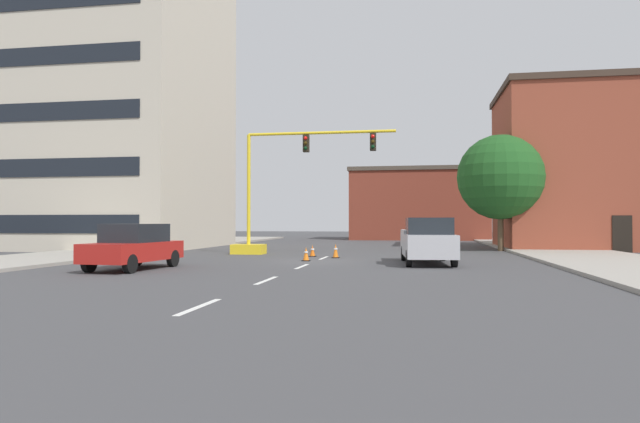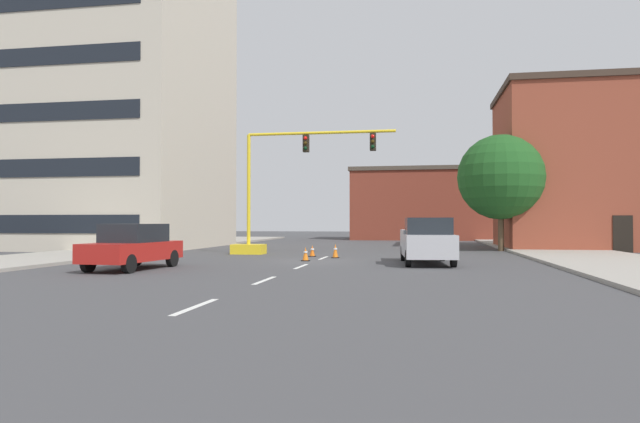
{
  "view_description": "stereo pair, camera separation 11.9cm",
  "coord_description": "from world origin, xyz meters",
  "px_view_note": "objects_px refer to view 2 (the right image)",
  "views": [
    {
      "loc": [
        4.57,
        -25.43,
        1.81
      ],
      "look_at": [
        -0.88,
        6.53,
        2.41
      ],
      "focal_mm": 31.63,
      "sensor_mm": 36.0,
      "label": 1
    },
    {
      "loc": [
        4.68,
        -25.41,
        1.81
      ],
      "look_at": [
        -0.88,
        6.53,
        2.41
      ],
      "focal_mm": 31.63,
      "sensor_mm": 36.0,
      "label": 2
    }
  ],
  "objects_px": {
    "tree_right_mid": "(501,177)",
    "traffic_cone_roadside_c": "(312,251)",
    "traffic_signal_gantry": "(269,214)",
    "sedan_red_near_left": "(133,246)",
    "traffic_cone_roadside_a": "(335,251)",
    "traffic_cone_roadside_b": "(306,254)",
    "tree_right_far": "(496,190)",
    "pickup_truck_silver": "(426,241)"
  },
  "relations": [
    {
      "from": "tree_right_mid",
      "to": "traffic_cone_roadside_c",
      "type": "relative_size",
      "value": 11.97
    },
    {
      "from": "traffic_signal_gantry",
      "to": "sedan_red_near_left",
      "type": "distance_m",
      "value": 11.01
    },
    {
      "from": "tree_right_mid",
      "to": "traffic_cone_roadside_a",
      "type": "height_order",
      "value": "tree_right_mid"
    },
    {
      "from": "traffic_cone_roadside_b",
      "to": "traffic_cone_roadside_c",
      "type": "bearing_deg",
      "value": 95.17
    },
    {
      "from": "traffic_signal_gantry",
      "to": "tree_right_mid",
      "type": "xyz_separation_m",
      "value": [
        13.34,
        5.78,
        2.35
      ]
    },
    {
      "from": "tree_right_far",
      "to": "traffic_cone_roadside_b",
      "type": "relative_size",
      "value": 10.0
    },
    {
      "from": "tree_right_mid",
      "to": "pickup_truck_silver",
      "type": "bearing_deg",
      "value": -112.17
    },
    {
      "from": "pickup_truck_silver",
      "to": "sedan_red_near_left",
      "type": "xyz_separation_m",
      "value": [
        -11.1,
        -4.81,
        -0.09
      ]
    },
    {
      "from": "traffic_signal_gantry",
      "to": "traffic_cone_roadside_a",
      "type": "xyz_separation_m",
      "value": [
        4.16,
        -2.61,
        -1.9
      ]
    },
    {
      "from": "traffic_cone_roadside_b",
      "to": "traffic_cone_roadside_a",
      "type": "bearing_deg",
      "value": 66.58
    },
    {
      "from": "tree_right_mid",
      "to": "tree_right_far",
      "type": "distance_m",
      "value": 8.88
    },
    {
      "from": "traffic_signal_gantry",
      "to": "pickup_truck_silver",
      "type": "height_order",
      "value": "traffic_signal_gantry"
    },
    {
      "from": "pickup_truck_silver",
      "to": "traffic_cone_roadside_c",
      "type": "bearing_deg",
      "value": 144.89
    },
    {
      "from": "tree_right_far",
      "to": "traffic_cone_roadside_c",
      "type": "relative_size",
      "value": 10.71
    },
    {
      "from": "pickup_truck_silver",
      "to": "traffic_cone_roadside_c",
      "type": "relative_size",
      "value": 9.13
    },
    {
      "from": "traffic_signal_gantry",
      "to": "tree_right_far",
      "type": "bearing_deg",
      "value": 45.75
    },
    {
      "from": "traffic_signal_gantry",
      "to": "traffic_cone_roadside_b",
      "type": "height_order",
      "value": "traffic_signal_gantry"
    },
    {
      "from": "traffic_signal_gantry",
      "to": "pickup_truck_silver",
      "type": "relative_size",
      "value": 1.65
    },
    {
      "from": "traffic_cone_roadside_a",
      "to": "traffic_cone_roadside_c",
      "type": "bearing_deg",
      "value": 147.33
    },
    {
      "from": "traffic_signal_gantry",
      "to": "sedan_red_near_left",
      "type": "xyz_separation_m",
      "value": [
        -2.48,
        -10.64,
        -1.36
      ]
    },
    {
      "from": "tree_right_mid",
      "to": "traffic_cone_roadside_b",
      "type": "bearing_deg",
      "value": -133.45
    },
    {
      "from": "tree_right_far",
      "to": "traffic_cone_roadside_b",
      "type": "xyz_separation_m",
      "value": [
        -11.12,
        -19.63,
        -3.98
      ]
    },
    {
      "from": "sedan_red_near_left",
      "to": "traffic_cone_roadside_b",
      "type": "relative_size",
      "value": 7.11
    },
    {
      "from": "pickup_truck_silver",
      "to": "traffic_cone_roadside_a",
      "type": "xyz_separation_m",
      "value": [
        -4.46,
        3.22,
        -0.62
      ]
    },
    {
      "from": "sedan_red_near_left",
      "to": "traffic_cone_roadside_c",
      "type": "xyz_separation_m",
      "value": [
        5.3,
        8.89,
        -0.59
      ]
    },
    {
      "from": "traffic_cone_roadside_b",
      "to": "traffic_cone_roadside_c",
      "type": "relative_size",
      "value": 1.07
    },
    {
      "from": "tree_right_far",
      "to": "traffic_signal_gantry",
      "type": "bearing_deg",
      "value": -134.25
    },
    {
      "from": "tree_right_mid",
      "to": "traffic_cone_roadside_c",
      "type": "height_order",
      "value": "tree_right_mid"
    },
    {
      "from": "tree_right_far",
      "to": "sedan_red_near_left",
      "type": "relative_size",
      "value": 1.41
    },
    {
      "from": "traffic_signal_gantry",
      "to": "traffic_cone_roadside_b",
      "type": "xyz_separation_m",
      "value": [
        3.11,
        -5.02,
        -1.93
      ]
    },
    {
      "from": "traffic_signal_gantry",
      "to": "traffic_cone_roadside_a",
      "type": "height_order",
      "value": "traffic_signal_gantry"
    },
    {
      "from": "traffic_signal_gantry",
      "to": "traffic_cone_roadside_b",
      "type": "relative_size",
      "value": 14.11
    },
    {
      "from": "tree_right_mid",
      "to": "traffic_cone_roadside_a",
      "type": "distance_m",
      "value": 13.14
    },
    {
      "from": "pickup_truck_silver",
      "to": "traffic_cone_roadside_c",
      "type": "height_order",
      "value": "pickup_truck_silver"
    },
    {
      "from": "tree_right_mid",
      "to": "tree_right_far",
      "type": "bearing_deg",
      "value": 84.27
    },
    {
      "from": "tree_right_far",
      "to": "sedan_red_near_left",
      "type": "xyz_separation_m",
      "value": [
        -16.71,
        -25.24,
        -3.41
      ]
    },
    {
      "from": "traffic_signal_gantry",
      "to": "sedan_red_near_left",
      "type": "height_order",
      "value": "traffic_signal_gantry"
    },
    {
      "from": "pickup_truck_silver",
      "to": "traffic_cone_roadside_b",
      "type": "bearing_deg",
      "value": 171.69
    },
    {
      "from": "tree_right_mid",
      "to": "traffic_cone_roadside_b",
      "type": "distance_m",
      "value": 15.48
    },
    {
      "from": "traffic_cone_roadside_a",
      "to": "traffic_cone_roadside_b",
      "type": "distance_m",
      "value": 2.63
    },
    {
      "from": "tree_right_mid",
      "to": "pickup_truck_silver",
      "type": "xyz_separation_m",
      "value": [
        -4.73,
        -11.6,
        -3.62
      ]
    },
    {
      "from": "tree_right_mid",
      "to": "traffic_cone_roadside_a",
      "type": "xyz_separation_m",
      "value": [
        -9.19,
        -8.39,
        -4.24
      ]
    }
  ]
}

